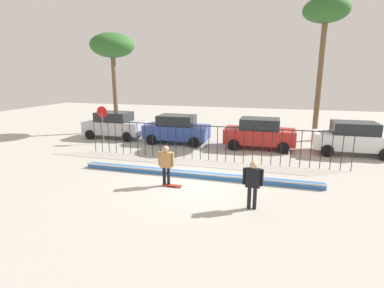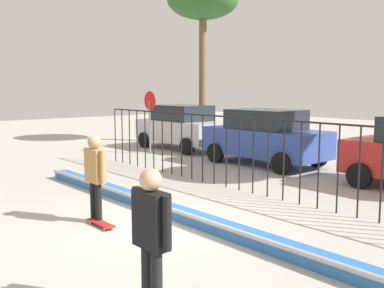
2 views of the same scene
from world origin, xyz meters
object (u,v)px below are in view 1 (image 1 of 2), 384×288
parked_car_white (353,138)px  palm_tree_tall (326,15)px  parked_car_silver (115,125)px  stop_sign (102,120)px  camera_operator (253,181)px  parked_car_red (259,133)px  skateboarder (166,162)px  skateboard (172,185)px  parked_car_blue (177,129)px  palm_tree_short (112,47)px

parked_car_white → palm_tree_tall: 8.19m
parked_car_silver → stop_sign: (0.19, -1.82, 0.64)m
camera_operator → parked_car_red: 8.90m
skateboarder → stop_sign: (-6.82, 6.18, 0.59)m
parked_car_red → palm_tree_tall: bearing=40.1°
skateboard → skateboarder: bearing=-174.8°
camera_operator → parked_car_silver: (-10.64, 9.25, -0.06)m
camera_operator → parked_car_blue: (-5.72, 8.89, -0.06)m
palm_tree_tall → skateboarder: bearing=-122.4°
stop_sign → skateboarder: bearing=-42.2°
skateboard → stop_sign: 9.59m
palm_tree_short → skateboarder: bearing=-51.5°
skateboard → parked_car_red: (3.05, 7.70, 0.91)m
skateboarder → parked_car_silver: 10.64m
skateboarder → parked_car_silver: size_ratio=0.40×
parked_car_silver → parked_car_red: 10.37m
parked_car_red → palm_tree_tall: size_ratio=0.46×
camera_operator → palm_tree_tall: (3.34, 12.23, 7.22)m
parked_car_red → parked_car_silver: bearing=175.4°
parked_car_silver → parked_car_blue: (4.91, -0.36, 0.00)m
skateboarder → parked_car_red: parked_car_red is taller
parked_car_white → stop_sign: bearing=-176.5°
parked_car_red → palm_tree_short: palm_tree_short is taller
camera_operator → palm_tree_short: 17.24m
camera_operator → parked_car_red: parked_car_red is taller
parked_car_red → parked_car_white: bearing=-2.7°
skateboarder → parked_car_silver: parked_car_silver is taller
parked_car_white → stop_sign: 15.55m
camera_operator → parked_car_blue: 10.58m
stop_sign → parked_car_blue: bearing=17.1°
skateboard → camera_operator: camera_operator is taller
skateboarder → palm_tree_short: size_ratio=0.22×
parked_car_silver → palm_tree_short: bearing=120.2°
stop_sign → parked_car_silver: bearing=96.1°
parked_car_silver → stop_sign: bearing=-79.7°
stop_sign → palm_tree_tall: 16.03m
parked_car_blue → stop_sign: (-4.72, -1.46, 0.64)m
parked_car_blue → parked_car_red: (5.45, 0.00, 0.00)m
stop_sign → skateboard: bearing=-41.3°
parked_car_blue → palm_tree_tall: size_ratio=0.46×
parked_car_white → palm_tree_short: bearing=169.6°
parked_car_blue → palm_tree_tall: 12.09m
parked_car_red → stop_sign: size_ratio=1.72×
skateboarder → parked_car_red: size_ratio=0.40×
parked_car_blue → palm_tree_tall: (9.06, 3.33, 7.28)m
parked_car_silver → palm_tree_tall: 16.04m
stop_sign → palm_tree_tall: size_ratio=0.27×
parked_car_blue → palm_tree_short: (-5.96, 2.52, 5.60)m
palm_tree_short → parked_car_red: bearing=-12.4°
skateboard → stop_sign: stop_sign is taller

